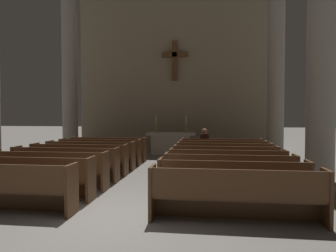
{
  "coord_description": "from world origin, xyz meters",
  "views": [
    {
      "loc": [
        1.75,
        -5.55,
        1.87
      ],
      "look_at": [
        0.0,
        7.95,
        1.35
      ],
      "focal_mm": 34.07,
      "sensor_mm": 36.0,
      "label": 1
    }
  ],
  "objects_px": {
    "pew_left_row_3": "(48,170)",
    "pew_right_row_4": "(227,167)",
    "pew_left_row_5": "(79,159)",
    "pew_right_row_5": "(225,162)",
    "pew_left_row_2": "(26,177)",
    "pew_left_row_4": "(65,164)",
    "pew_left_row_8": "(108,149)",
    "pew_right_row_6": "(224,157)",
    "candlestick_left": "(156,127)",
    "pew_right_row_8": "(222,151)",
    "pew_right_row_7": "(223,154)",
    "altar": "(171,143)",
    "column_right_nearest": "(322,42)",
    "candlestick_right": "(186,127)",
    "pew_right_row_2": "(232,183)",
    "column_right_second": "(276,71)",
    "pew_left_row_7": "(100,152)",
    "pew_right_row_3": "(229,174)",
    "lone_worshipper": "(204,145)",
    "column_left_second": "(70,75)",
    "pew_left_row_6": "(90,155)",
    "pew_right_row_1": "(236,195)"
  },
  "relations": [
    {
      "from": "pew_left_row_3",
      "to": "pew_right_row_4",
      "type": "relative_size",
      "value": 1.0
    },
    {
      "from": "pew_left_row_5",
      "to": "pew_right_row_5",
      "type": "bearing_deg",
      "value": 0.0
    },
    {
      "from": "pew_left_row_2",
      "to": "pew_left_row_4",
      "type": "xyz_separation_m",
      "value": [
        0.0,
        1.9,
        0.0
      ]
    },
    {
      "from": "pew_left_row_8",
      "to": "pew_right_row_6",
      "type": "relative_size",
      "value": 1.0
    },
    {
      "from": "candlestick_left",
      "to": "pew_right_row_8",
      "type": "bearing_deg",
      "value": -39.33
    },
    {
      "from": "pew_right_row_7",
      "to": "altar",
      "type": "relative_size",
      "value": 1.36
    },
    {
      "from": "pew_left_row_4",
      "to": "column_right_nearest",
      "type": "bearing_deg",
      "value": -0.96
    },
    {
      "from": "pew_right_row_6",
      "to": "candlestick_right",
      "type": "xyz_separation_m",
      "value": [
        -1.52,
        4.29,
        0.79
      ]
    },
    {
      "from": "pew_left_row_8",
      "to": "pew_right_row_4",
      "type": "height_order",
      "value": "same"
    },
    {
      "from": "pew_right_row_2",
      "to": "column_right_second",
      "type": "relative_size",
      "value": 0.4
    },
    {
      "from": "pew_right_row_4",
      "to": "candlestick_left",
      "type": "distance_m",
      "value": 6.89
    },
    {
      "from": "pew_right_row_4",
      "to": "altar",
      "type": "distance_m",
      "value": 6.58
    },
    {
      "from": "pew_left_row_7",
      "to": "pew_right_row_4",
      "type": "relative_size",
      "value": 1.0
    },
    {
      "from": "candlestick_right",
      "to": "pew_right_row_3",
      "type": "bearing_deg",
      "value": -78.0
    },
    {
      "from": "pew_left_row_8",
      "to": "altar",
      "type": "height_order",
      "value": "altar"
    },
    {
      "from": "pew_left_row_7",
      "to": "pew_right_row_7",
      "type": "bearing_deg",
      "value": 0.0
    },
    {
      "from": "pew_left_row_2",
      "to": "lone_worshipper",
      "type": "distance_m",
      "value": 6.89
    },
    {
      "from": "pew_right_row_6",
      "to": "pew_right_row_7",
      "type": "bearing_deg",
      "value": 90.0
    },
    {
      "from": "column_left_second",
      "to": "lone_worshipper",
      "type": "bearing_deg",
      "value": -13.52
    },
    {
      "from": "pew_right_row_6",
      "to": "altar",
      "type": "bearing_deg",
      "value": 117.33
    },
    {
      "from": "pew_right_row_4",
      "to": "candlestick_right",
      "type": "height_order",
      "value": "candlestick_right"
    },
    {
      "from": "pew_left_row_3",
      "to": "pew_right_row_2",
      "type": "height_order",
      "value": "same"
    },
    {
      "from": "column_right_nearest",
      "to": "altar",
      "type": "relative_size",
      "value": 3.38
    },
    {
      "from": "pew_left_row_5",
      "to": "pew_right_row_6",
      "type": "height_order",
      "value": "same"
    },
    {
      "from": "lone_worshipper",
      "to": "pew_left_row_6",
      "type": "bearing_deg",
      "value": -152.92
    },
    {
      "from": "pew_right_row_3",
      "to": "pew_right_row_8",
      "type": "bearing_deg",
      "value": 90.0
    },
    {
      "from": "pew_right_row_2",
      "to": "pew_right_row_5",
      "type": "bearing_deg",
      "value": 90.0
    },
    {
      "from": "column_left_second",
      "to": "candlestick_right",
      "type": "height_order",
      "value": "column_left_second"
    },
    {
      "from": "pew_right_row_4",
      "to": "altar",
      "type": "height_order",
      "value": "altar"
    },
    {
      "from": "pew_right_row_3",
      "to": "column_left_second",
      "type": "distance_m",
      "value": 9.68
    },
    {
      "from": "pew_right_row_6",
      "to": "pew_left_row_3",
      "type": "bearing_deg",
      "value": -147.26
    },
    {
      "from": "pew_left_row_2",
      "to": "column_right_nearest",
      "type": "bearing_deg",
      "value": 15.0
    },
    {
      "from": "pew_right_row_2",
      "to": "pew_right_row_8",
      "type": "height_order",
      "value": "same"
    },
    {
      "from": "column_left_second",
      "to": "pew_right_row_1",
      "type": "bearing_deg",
      "value": -50.63
    },
    {
      "from": "pew_right_row_1",
      "to": "pew_right_row_5",
      "type": "bearing_deg",
      "value": 90.0
    },
    {
      "from": "pew_right_row_3",
      "to": "column_right_second",
      "type": "distance_m",
      "value": 7.35
    },
    {
      "from": "pew_left_row_5",
      "to": "pew_right_row_5",
      "type": "height_order",
      "value": "same"
    },
    {
      "from": "pew_left_row_8",
      "to": "candlestick_left",
      "type": "relative_size",
      "value": 3.8
    },
    {
      "from": "pew_right_row_1",
      "to": "pew_right_row_6",
      "type": "distance_m",
      "value": 4.76
    },
    {
      "from": "pew_right_row_2",
      "to": "candlestick_left",
      "type": "xyz_separation_m",
      "value": [
        -2.92,
        8.1,
        0.79
      ]
    },
    {
      "from": "pew_left_row_6",
      "to": "pew_right_row_1",
      "type": "distance_m",
      "value": 6.5
    },
    {
      "from": "pew_right_row_6",
      "to": "altar",
      "type": "height_order",
      "value": "altar"
    },
    {
      "from": "pew_right_row_2",
      "to": "column_right_nearest",
      "type": "distance_m",
      "value": 4.27
    },
    {
      "from": "pew_left_row_3",
      "to": "pew_left_row_7",
      "type": "bearing_deg",
      "value": 90.0
    },
    {
      "from": "pew_left_row_5",
      "to": "pew_right_row_3",
      "type": "relative_size",
      "value": 1.0
    },
    {
      "from": "pew_left_row_5",
      "to": "pew_right_row_1",
      "type": "xyz_separation_m",
      "value": [
        4.44,
        -3.8,
        0.0
      ]
    },
    {
      "from": "pew_left_row_2",
      "to": "pew_right_row_4",
      "type": "height_order",
      "value": "same"
    },
    {
      "from": "candlestick_left",
      "to": "pew_right_row_4",
      "type": "bearing_deg",
      "value": -64.77
    },
    {
      "from": "pew_left_row_3",
      "to": "pew_right_row_3",
      "type": "height_order",
      "value": "same"
    },
    {
      "from": "column_left_second",
      "to": "lone_worshipper",
      "type": "distance_m",
      "value": 6.87
    }
  ]
}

